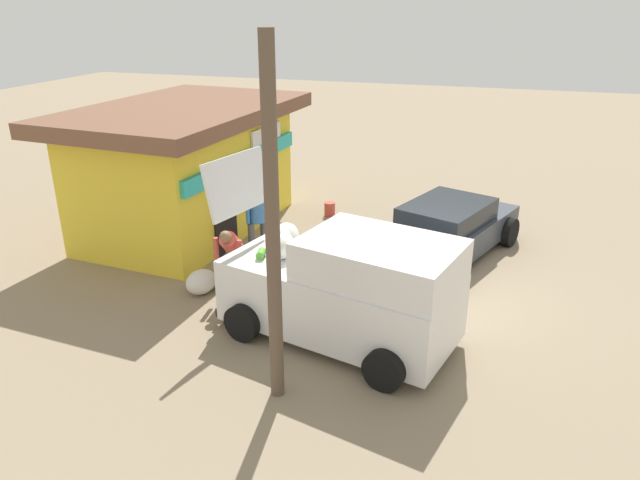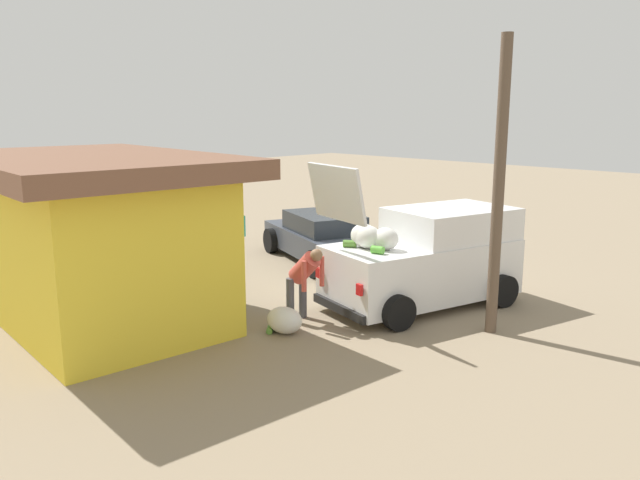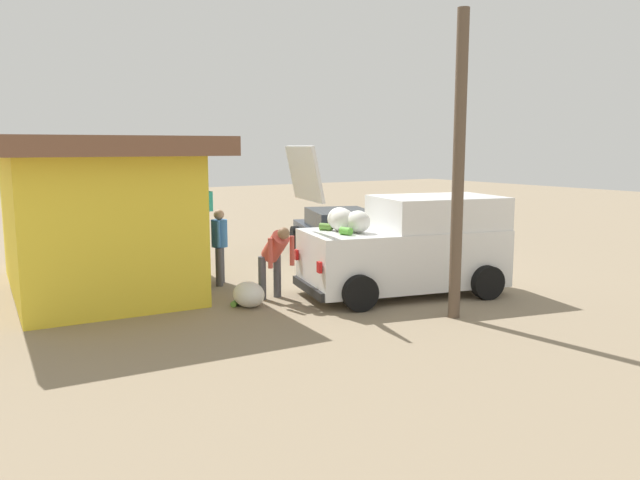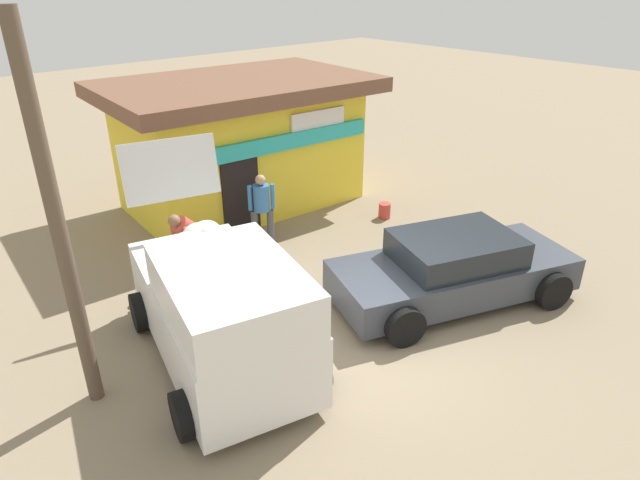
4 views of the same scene
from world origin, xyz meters
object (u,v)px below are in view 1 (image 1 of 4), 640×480
unloaded_banana_pile (202,282)px  paint_bucket (330,209)px  vendor_standing (257,217)px  storefront_bar (187,166)px  customer_bending (233,252)px  delivery_van (345,287)px  parked_sedan (445,231)px

unloaded_banana_pile → paint_bucket: unloaded_banana_pile is taller
vendor_standing → storefront_bar: bearing=64.7°
vendor_standing → unloaded_banana_pile: (-2.01, 0.35, -0.71)m
customer_bending → paint_bucket: 4.97m
unloaded_banana_pile → delivery_van: bearing=-104.2°
parked_sedan → paint_bucket: bearing=61.5°
delivery_van → unloaded_banana_pile: bearing=75.8°
parked_sedan → delivery_van: bearing=163.5°
delivery_van → parked_sedan: delivery_van is taller
delivery_van → vendor_standing: (2.81, 2.82, -0.04)m
delivery_van → paint_bucket: size_ratio=11.92×
unloaded_banana_pile → paint_bucket: size_ratio=2.06×
customer_bending → parked_sedan: bearing=-49.9°
storefront_bar → vendor_standing: storefront_bar is taller
storefront_bar → delivery_van: 6.46m
vendor_standing → customer_bending: vendor_standing is taller
unloaded_banana_pile → vendor_standing: bearing=-9.7°
customer_bending → unloaded_banana_pile: (-0.16, 0.65, -0.66)m
parked_sedan → paint_bucket: (1.76, 3.25, -0.42)m
parked_sedan → unloaded_banana_pile: (-3.29, 4.37, -0.39)m
parked_sedan → vendor_standing: size_ratio=2.91×
storefront_bar → unloaded_banana_pile: size_ratio=8.53×
unloaded_banana_pile → paint_bucket: bearing=-12.5°
paint_bucket → delivery_van: bearing=-160.8°
parked_sedan → unloaded_banana_pile: 5.48m
delivery_van → parked_sedan: size_ratio=0.95×
unloaded_banana_pile → paint_bucket: (5.05, -1.12, -0.03)m
storefront_bar → vendor_standing: bearing=-115.3°
vendor_standing → unloaded_banana_pile: bearing=170.3°
vendor_standing → paint_bucket: (3.04, -0.78, -0.74)m
customer_bending → unloaded_banana_pile: size_ratio=1.89×
parked_sedan → customer_bending: (-3.13, 3.72, 0.28)m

